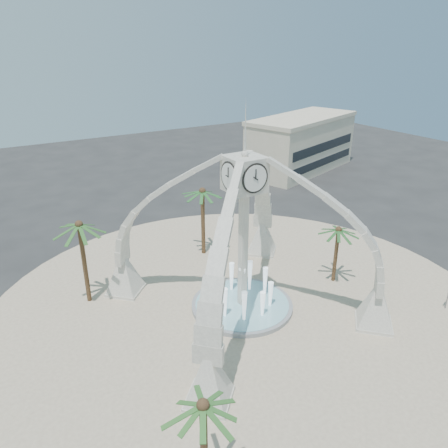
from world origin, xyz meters
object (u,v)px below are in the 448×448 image
palm_east (339,230)px  palm_west (79,226)px  fountain (242,304)px  palm_north (202,192)px  clock_tower (243,233)px  palm_south (203,407)px

palm_east → palm_west: bearing=157.3°
palm_east → palm_west: palm_west is taller
fountain → palm_north: bearing=78.4°
palm_east → clock_tower: bearing=175.4°
palm_east → palm_south: palm_south is taller
palm_west → palm_south: 19.27m
clock_tower → fountain: (0.00, 0.00, -6.20)m
clock_tower → palm_west: (-10.07, 7.32, 0.18)m
clock_tower → palm_north: (2.03, 9.93, -0.06)m
palm_east → palm_south: bearing=-149.8°
palm_south → palm_north: bearing=61.1°
palm_west → palm_north: 12.39m
palm_west → palm_south: palm_west is taller
palm_west → palm_north: palm_west is taller
palm_east → palm_north: palm_north is taller
clock_tower → fountain: 6.20m
palm_east → palm_north: 12.94m
palm_north → palm_south: 24.98m
clock_tower → palm_south: (-10.04, -11.91, -1.09)m
clock_tower → palm_west: clock_tower is taller
palm_east → fountain: bearing=175.4°
clock_tower → palm_west: bearing=144.0°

